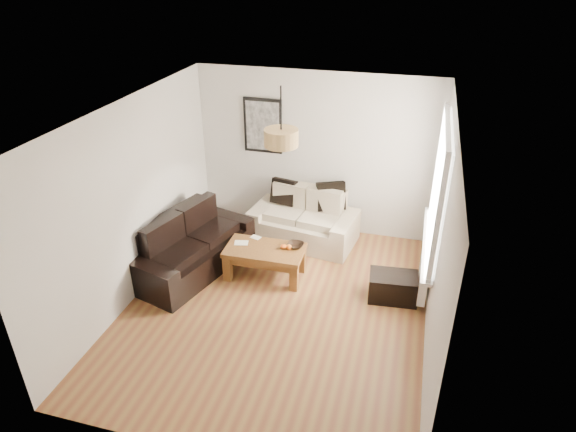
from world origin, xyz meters
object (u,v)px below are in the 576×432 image
(sofa_leather, at_px, (191,245))
(ottoman, at_px, (393,287))
(coffee_table, at_px, (265,262))
(loveseat_cream, at_px, (304,218))

(sofa_leather, xyz_separation_m, ottoman, (2.88, 0.05, -0.23))
(coffee_table, bearing_deg, loveseat_cream, 75.49)
(sofa_leather, height_order, coffee_table, sofa_leather)
(coffee_table, bearing_deg, ottoman, -1.86)
(sofa_leather, bearing_deg, ottoman, -72.97)
(ottoman, bearing_deg, loveseat_cream, 142.20)
(loveseat_cream, distance_m, sofa_leather, 1.84)
(sofa_leather, bearing_deg, coffee_table, -68.05)
(loveseat_cream, xyz_separation_m, sofa_leather, (-1.36, -1.23, 0.01))
(loveseat_cream, distance_m, coffee_table, 1.17)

